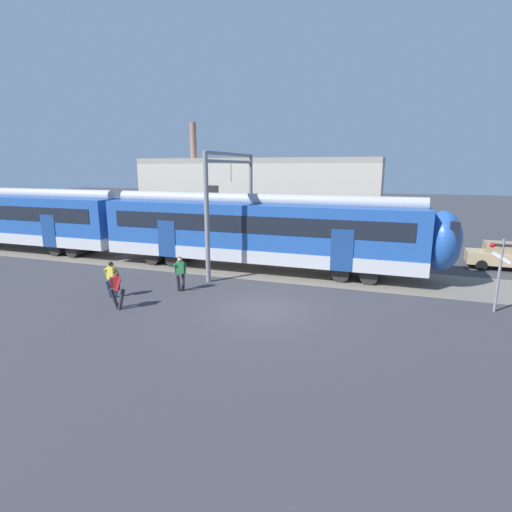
% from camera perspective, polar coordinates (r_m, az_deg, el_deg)
% --- Properties ---
extents(ground_plane, '(160.00, 160.00, 0.00)m').
position_cam_1_polar(ground_plane, '(16.56, 1.14, -7.77)').
color(ground_plane, '#38383D').
extents(track_bed, '(80.00, 4.40, 0.01)m').
position_cam_1_polar(track_bed, '(28.45, -21.30, 0.05)').
color(track_bed, slate).
rests_on(track_bed, ground).
extents(commuter_train, '(56.65, 3.07, 4.73)m').
position_cam_1_polar(commuter_train, '(32.91, -30.74, 4.72)').
color(commuter_train, silver).
rests_on(commuter_train, ground).
extents(pedestrian_yellow, '(0.55, 0.63, 1.67)m').
position_cam_1_polar(pedestrian_yellow, '(19.00, -19.91, -2.80)').
color(pedestrian_yellow, navy).
rests_on(pedestrian_yellow, ground).
extents(pedestrian_red, '(0.71, 0.51, 1.67)m').
position_cam_1_polar(pedestrian_red, '(17.38, -19.34, -4.08)').
color(pedestrian_red, '#28282D').
rests_on(pedestrian_red, ground).
extents(pedestrian_green, '(0.53, 0.71, 1.67)m').
position_cam_1_polar(pedestrian_green, '(19.18, -10.75, -2.04)').
color(pedestrian_green, '#28282D').
rests_on(pedestrian_green, ground).
extents(parked_car_tan, '(4.06, 1.87, 1.54)m').
position_cam_1_polar(parked_car_tan, '(26.95, 31.96, 0.01)').
color(parked_car_tan, tan).
rests_on(parked_car_tan, ground).
extents(catenary_gantry, '(0.24, 6.64, 6.53)m').
position_cam_1_polar(catenary_gantry, '(22.85, -3.54, 8.94)').
color(catenary_gantry, gray).
rests_on(catenary_gantry, ground).
extents(crossing_signal, '(0.96, 0.22, 3.00)m').
position_cam_1_polar(crossing_signal, '(18.58, 31.57, -0.95)').
color(crossing_signal, gray).
rests_on(crossing_signal, ground).
extents(background_building, '(18.28, 5.00, 9.20)m').
position_cam_1_polar(background_building, '(31.26, 0.33, 7.91)').
color(background_building, beige).
rests_on(background_building, ground).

